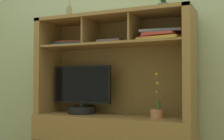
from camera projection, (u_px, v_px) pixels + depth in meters
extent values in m
cube|color=#A0AD86|center=(122.00, 14.00, 2.79)|extent=(6.00, 0.02, 2.80)
cube|color=olive|center=(49.00, 66.00, 2.83)|extent=(0.06, 0.38, 0.88)
cube|color=olive|center=(191.00, 63.00, 2.28)|extent=(0.06, 0.38, 0.88)
cube|color=brown|center=(120.00, 67.00, 2.72)|extent=(1.35, 0.02, 0.85)
cube|color=olive|center=(112.00, 17.00, 2.57)|extent=(1.41, 0.38, 0.03)
cube|color=olive|center=(112.00, 45.00, 2.56)|extent=(1.29, 0.35, 0.02)
cube|color=olive|center=(91.00, 33.00, 2.65)|extent=(0.02, 0.33, 0.22)
cube|color=olive|center=(135.00, 29.00, 2.48)|extent=(0.02, 0.33, 0.22)
cylinder|color=black|center=(82.00, 110.00, 2.68)|extent=(0.26, 0.26, 0.06)
cylinder|color=black|center=(82.00, 105.00, 2.69)|extent=(0.04, 0.04, 0.03)
cube|color=black|center=(82.00, 84.00, 2.69)|extent=(0.58, 0.03, 0.35)
cube|color=black|center=(81.00, 84.00, 2.68)|extent=(0.55, 0.00, 0.32)
cylinder|color=#B6724B|center=(157.00, 114.00, 2.36)|extent=(0.10, 0.10, 0.07)
cylinder|color=#B6724B|center=(157.00, 118.00, 2.36)|extent=(0.12, 0.12, 0.01)
cylinder|color=#4C6B38|center=(157.00, 92.00, 2.37)|extent=(0.03, 0.01, 0.28)
sphere|color=gold|center=(157.00, 92.00, 2.36)|extent=(0.02, 0.02, 0.02)
sphere|color=gold|center=(157.00, 83.00, 2.36)|extent=(0.03, 0.03, 0.03)
sphere|color=gold|center=(156.00, 74.00, 2.36)|extent=(0.03, 0.03, 0.03)
ellipsoid|color=#356A2A|center=(158.00, 106.00, 2.35)|extent=(0.04, 0.04, 0.08)
ellipsoid|color=#356A2A|center=(159.00, 106.00, 2.37)|extent=(0.04, 0.05, 0.09)
cube|color=gold|center=(161.00, 39.00, 2.34)|extent=(0.37, 0.29, 0.02)
cube|color=#B02F3A|center=(160.00, 37.00, 2.35)|extent=(0.32, 0.24, 0.01)
cube|color=#A8372C|center=(161.00, 35.00, 2.34)|extent=(0.27, 0.27, 0.02)
cube|color=#345678|center=(160.00, 33.00, 2.35)|extent=(0.27, 0.23, 0.01)
cube|color=slate|center=(161.00, 31.00, 2.35)|extent=(0.35, 0.22, 0.02)
cube|color=#A93D38|center=(112.00, 43.00, 2.59)|extent=(0.23, 0.19, 0.01)
cube|color=#695C5F|center=(114.00, 42.00, 2.59)|extent=(0.22, 0.26, 0.02)
cube|color=#B02830|center=(73.00, 46.00, 2.79)|extent=(0.23, 0.21, 0.01)
cube|color=#215177|center=(72.00, 44.00, 2.80)|extent=(0.34, 0.21, 0.02)
cube|color=#A13923|center=(73.00, 42.00, 2.78)|extent=(0.29, 0.20, 0.01)
cylinder|color=#847A51|center=(69.00, 14.00, 2.78)|extent=(0.05, 0.05, 0.12)
cylinder|color=#847A51|center=(69.00, 7.00, 2.78)|extent=(0.02, 0.02, 0.02)
cylinder|color=#455648|center=(164.00, 7.00, 2.40)|extent=(0.09, 0.09, 0.06)
cylinder|color=#455648|center=(164.00, 10.00, 2.40)|extent=(0.10, 0.10, 0.01)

